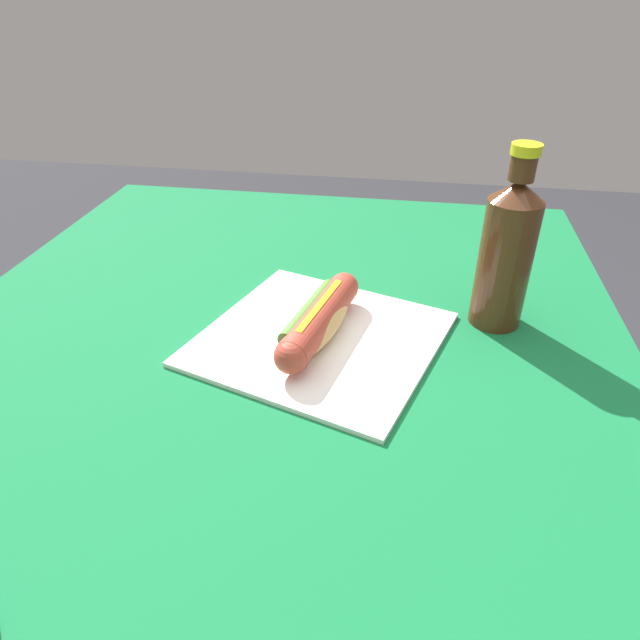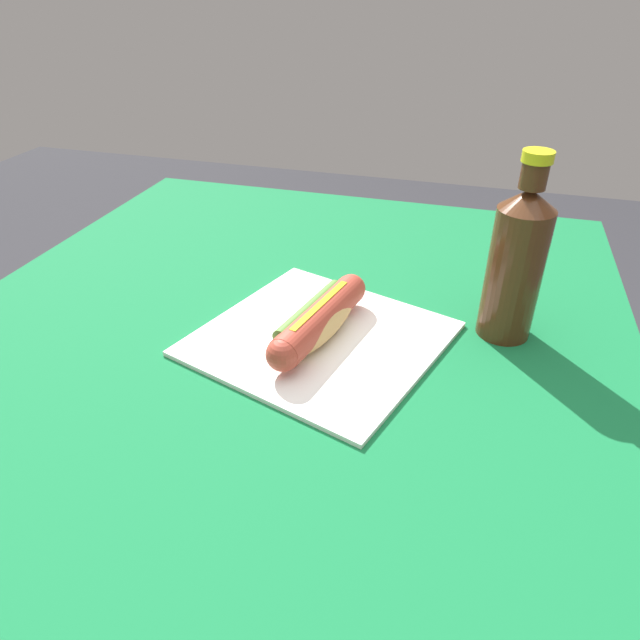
{
  "view_description": "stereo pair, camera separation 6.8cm",
  "coord_description": "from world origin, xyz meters",
  "views": [
    {
      "loc": [
        -0.53,
        -0.15,
        1.17
      ],
      "look_at": [
        0.04,
        -0.06,
        0.8
      ],
      "focal_mm": 31.63,
      "sensor_mm": 36.0,
      "label": 1
    },
    {
      "loc": [
        -0.51,
        -0.22,
        1.17
      ],
      "look_at": [
        0.04,
        -0.06,
        0.8
      ],
      "focal_mm": 31.63,
      "sensor_mm": 36.0,
      "label": 2
    }
  ],
  "objects": [
    {
      "name": "paper_wrapper",
      "position": [
        0.04,
        -0.06,
        0.77
      ],
      "size": [
        0.33,
        0.34,
        0.01
      ],
      "primitive_type": "cube",
      "rotation": [
        0.0,
        0.0,
        -0.31
      ],
      "color": "white",
      "rests_on": "dining_table"
    },
    {
      "name": "dining_table",
      "position": [
        0.0,
        0.0,
        0.63
      ],
      "size": [
        1.09,
        0.88,
        0.77
      ],
      "color": "brown",
      "rests_on": "ground"
    },
    {
      "name": "soda_bottle",
      "position": [
        0.12,
        -0.27,
        0.87
      ],
      "size": [
        0.07,
        0.07,
        0.23
      ],
      "color": "#4C2814",
      "rests_on": "dining_table"
    },
    {
      "name": "hot_dog",
      "position": [
        0.04,
        -0.06,
        0.8
      ],
      "size": [
        0.2,
        0.08,
        0.05
      ],
      "color": "tan",
      "rests_on": "paper_wrapper"
    }
  ]
}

